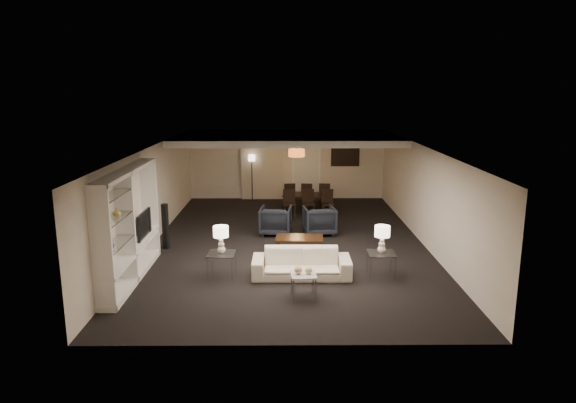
# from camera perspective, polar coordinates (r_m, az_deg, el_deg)

# --- Properties ---
(floor) EXTENTS (11.00, 11.00, 0.00)m
(floor) POSITION_cam_1_polar(r_m,az_deg,el_deg) (13.49, -0.00, -4.57)
(floor) COLOR black
(floor) RESTS_ON ground
(ceiling) EXTENTS (7.00, 11.00, 0.02)m
(ceiling) POSITION_cam_1_polar(r_m,az_deg,el_deg) (12.97, -0.00, 6.05)
(ceiling) COLOR silver
(ceiling) RESTS_ON ground
(wall_back) EXTENTS (7.00, 0.02, 2.50)m
(wall_back) POSITION_cam_1_polar(r_m,az_deg,el_deg) (18.59, -0.12, 4.13)
(wall_back) COLOR beige
(wall_back) RESTS_ON ground
(wall_front) EXTENTS (7.00, 0.02, 2.50)m
(wall_front) POSITION_cam_1_polar(r_m,az_deg,el_deg) (7.87, 0.29, -7.64)
(wall_front) COLOR beige
(wall_front) RESTS_ON ground
(wall_left) EXTENTS (0.02, 11.00, 2.50)m
(wall_left) POSITION_cam_1_polar(r_m,az_deg,el_deg) (13.61, -14.91, 0.59)
(wall_left) COLOR beige
(wall_left) RESTS_ON ground
(wall_right) EXTENTS (0.02, 11.00, 2.50)m
(wall_right) POSITION_cam_1_polar(r_m,az_deg,el_deg) (13.65, 14.85, 0.64)
(wall_right) COLOR beige
(wall_right) RESTS_ON ground
(ceiling_soffit) EXTENTS (7.00, 4.00, 0.20)m
(ceiling_soffit) POSITION_cam_1_polar(r_m,az_deg,el_deg) (16.46, -0.09, 7.08)
(ceiling_soffit) COLOR silver
(ceiling_soffit) RESTS_ON ceiling
(curtains) EXTENTS (1.50, 0.12, 2.40)m
(curtains) POSITION_cam_1_polar(r_m,az_deg,el_deg) (18.53, -2.91, 3.94)
(curtains) COLOR beige
(curtains) RESTS_ON wall_back
(door) EXTENTS (0.90, 0.05, 2.10)m
(door) POSITION_cam_1_polar(r_m,az_deg,el_deg) (18.61, 2.04, 3.51)
(door) COLOR silver
(door) RESTS_ON wall_back
(painting) EXTENTS (0.95, 0.04, 0.65)m
(painting) POSITION_cam_1_polar(r_m,az_deg,el_deg) (18.64, 6.37, 5.01)
(painting) COLOR #142D38
(painting) RESTS_ON wall_back
(media_unit) EXTENTS (0.38, 3.40, 2.35)m
(media_unit) POSITION_cam_1_polar(r_m,az_deg,el_deg) (11.14, -17.21, -2.55)
(media_unit) COLOR white
(media_unit) RESTS_ON wall_left
(pendant_light) EXTENTS (0.52, 0.52, 0.24)m
(pendant_light) POSITION_cam_1_polar(r_m,az_deg,el_deg) (16.52, 0.96, 5.42)
(pendant_light) COLOR #D8591E
(pendant_light) RESTS_ON ceiling_soffit
(sofa) EXTENTS (2.10, 0.83, 0.61)m
(sofa) POSITION_cam_1_polar(r_m,az_deg,el_deg) (11.01, 1.51, -6.89)
(sofa) COLOR beige
(sofa) RESTS_ON floor
(coffee_table) EXTENTS (1.19, 0.74, 0.41)m
(coffee_table) POSITION_cam_1_polar(r_m,az_deg,el_deg) (12.56, 1.26, -4.89)
(coffee_table) COLOR black
(coffee_table) RESTS_ON floor
(armchair_left) EXTENTS (0.92, 0.94, 0.78)m
(armchair_left) POSITION_cam_1_polar(r_m,az_deg,el_deg) (14.14, -1.36, -2.12)
(armchair_left) COLOR black
(armchair_left) RESTS_ON floor
(armchair_right) EXTENTS (0.93, 0.95, 0.78)m
(armchair_right) POSITION_cam_1_polar(r_m,az_deg,el_deg) (14.17, 3.50, -2.11)
(armchair_right) COLOR black
(armchair_right) RESTS_ON floor
(side_table_left) EXTENTS (0.60, 0.60, 0.54)m
(side_table_left) POSITION_cam_1_polar(r_m,az_deg,el_deg) (11.10, -7.37, -7.03)
(side_table_left) COLOR silver
(side_table_left) RESTS_ON floor
(side_table_right) EXTENTS (0.59, 0.59, 0.54)m
(side_table_right) POSITION_cam_1_polar(r_m,az_deg,el_deg) (11.21, 10.29, -6.94)
(side_table_right) COLOR white
(side_table_right) RESTS_ON floor
(table_lamp_left) EXTENTS (0.35, 0.35, 0.59)m
(table_lamp_left) POSITION_cam_1_polar(r_m,az_deg,el_deg) (10.92, -7.45, -4.25)
(table_lamp_left) COLOR #F1E8CB
(table_lamp_left) RESTS_ON side_table_left
(table_lamp_right) EXTENTS (0.36, 0.36, 0.59)m
(table_lamp_right) POSITION_cam_1_polar(r_m,az_deg,el_deg) (11.04, 10.40, -4.18)
(table_lamp_right) COLOR white
(table_lamp_right) RESTS_ON side_table_right
(marble_table) EXTENTS (0.51, 0.51, 0.48)m
(marble_table) POSITION_cam_1_polar(r_m,az_deg,el_deg) (10.01, 1.71, -9.34)
(marble_table) COLOR silver
(marble_table) RESTS_ON floor
(gold_gourd_a) EXTENTS (0.15, 0.15, 0.15)m
(gold_gourd_a) POSITION_cam_1_polar(r_m,az_deg,el_deg) (9.89, 1.14, -7.64)
(gold_gourd_a) COLOR tan
(gold_gourd_a) RESTS_ON marble_table
(gold_gourd_b) EXTENTS (0.13, 0.13, 0.13)m
(gold_gourd_b) POSITION_cam_1_polar(r_m,az_deg,el_deg) (9.90, 2.31, -7.69)
(gold_gourd_b) COLOR tan
(gold_gourd_b) RESTS_ON marble_table
(television) EXTENTS (0.98, 0.13, 0.57)m
(television) POSITION_cam_1_polar(r_m,az_deg,el_deg) (11.74, -16.17, -2.45)
(television) COLOR black
(television) RESTS_ON media_unit
(vase_blue) EXTENTS (0.16, 0.16, 0.17)m
(vase_blue) POSITION_cam_1_polar(r_m,az_deg,el_deg) (10.02, -19.19, -4.54)
(vase_blue) COLOR navy
(vase_blue) RESTS_ON media_unit
(vase_amber) EXTENTS (0.15, 0.15, 0.16)m
(vase_amber) POSITION_cam_1_polar(r_m,az_deg,el_deg) (10.34, -18.53, -1.13)
(vase_amber) COLOR #AB8D39
(vase_amber) RESTS_ON media_unit
(floor_speaker) EXTENTS (0.16, 0.16, 1.15)m
(floor_speaker) POSITION_cam_1_polar(r_m,az_deg,el_deg) (13.20, -13.46, -2.69)
(floor_speaker) COLOR black
(floor_speaker) RESTS_ON floor
(dining_table) EXTENTS (1.70, 1.07, 0.57)m
(dining_table) POSITION_cam_1_polar(r_m,az_deg,el_deg) (16.77, 2.22, -0.16)
(dining_table) COLOR black
(dining_table) RESTS_ON floor
(chair_nl) EXTENTS (0.42, 0.42, 0.84)m
(chair_nl) POSITION_cam_1_polar(r_m,az_deg,el_deg) (16.08, 0.19, -0.20)
(chair_nl) COLOR black
(chair_nl) RESTS_ON floor
(chair_nm) EXTENTS (0.42, 0.42, 0.84)m
(chair_nm) POSITION_cam_1_polar(r_m,az_deg,el_deg) (16.10, 2.32, -0.20)
(chair_nm) COLOR black
(chair_nm) RESTS_ON floor
(chair_nr) EXTENTS (0.41, 0.41, 0.84)m
(chair_nr) POSITION_cam_1_polar(r_m,az_deg,el_deg) (16.14, 4.45, -0.19)
(chair_nr) COLOR black
(chair_nr) RESTS_ON floor
(chair_fl) EXTENTS (0.42, 0.42, 0.84)m
(chair_fl) POSITION_cam_1_polar(r_m,az_deg,el_deg) (17.35, 0.14, 0.75)
(chair_fl) COLOR black
(chair_fl) RESTS_ON floor
(chair_fm) EXTENTS (0.43, 0.43, 0.84)m
(chair_fm) POSITION_cam_1_polar(r_m,az_deg,el_deg) (17.37, 2.12, 0.75)
(chair_fm) COLOR black
(chair_fm) RESTS_ON floor
(chair_fr) EXTENTS (0.43, 0.43, 0.84)m
(chair_fr) POSITION_cam_1_polar(r_m,az_deg,el_deg) (17.41, 4.10, 0.75)
(chair_fr) COLOR black
(chair_fr) RESTS_ON floor
(floor_lamp) EXTENTS (0.31, 0.31, 1.64)m
(floor_lamp) POSITION_cam_1_polar(r_m,az_deg,el_deg) (18.40, -4.02, 2.66)
(floor_lamp) COLOR black
(floor_lamp) RESTS_ON floor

